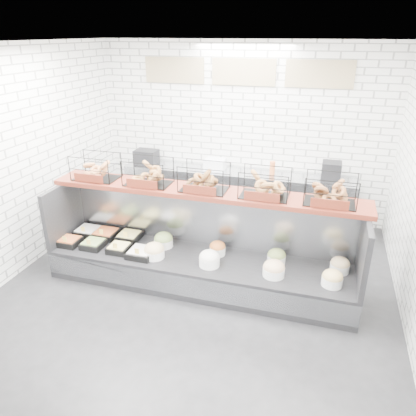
% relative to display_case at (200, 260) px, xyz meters
% --- Properties ---
extents(ground, '(5.50, 5.50, 0.00)m').
position_rel_display_case_xyz_m(ground, '(0.01, -0.34, -0.33)').
color(ground, black).
rests_on(ground, ground).
extents(room_shell, '(5.02, 5.51, 3.01)m').
position_rel_display_case_xyz_m(room_shell, '(0.01, 0.26, 1.73)').
color(room_shell, white).
rests_on(room_shell, ground).
extents(display_case, '(4.00, 0.90, 1.20)m').
position_rel_display_case_xyz_m(display_case, '(0.00, 0.00, 0.00)').
color(display_case, black).
rests_on(display_case, ground).
extents(bagel_shelf, '(4.10, 0.50, 0.40)m').
position_rel_display_case_xyz_m(bagel_shelf, '(0.01, 0.18, 1.05)').
color(bagel_shelf, '#4B1810').
rests_on(bagel_shelf, display_case).
extents(prep_counter, '(4.00, 0.60, 1.20)m').
position_rel_display_case_xyz_m(prep_counter, '(0.01, 2.09, 0.14)').
color(prep_counter, '#93969B').
rests_on(prep_counter, ground).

